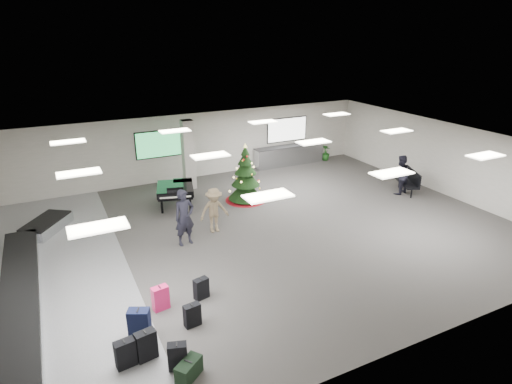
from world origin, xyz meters
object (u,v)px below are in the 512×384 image
pink_suitcase (160,298)px  bench (409,180)px  potted_plant_right (325,153)px  christmas_tree (246,181)px  potted_plant_left (249,169)px  traveler_b (214,210)px  traveler_bench (400,175)px  traveler_a (185,217)px  grand_piano (175,190)px  baggage_carousel (27,278)px  service_counter (289,155)px

pink_suitcase → bench: 12.85m
pink_suitcase → potted_plant_right: (11.95, 9.47, 0.10)m
christmas_tree → potted_plant_left: (1.53, 2.83, -0.50)m
traveler_b → traveler_bench: bearing=-0.1°
traveler_a → traveler_b: size_ratio=1.18×
traveler_bench → grand_piano: bearing=-29.9°
pink_suitcase → christmas_tree: size_ratio=0.27×
pink_suitcase → bench: bench is taller
christmas_tree → traveler_bench: (6.50, -2.38, 0.03)m
grand_piano → baggage_carousel: bearing=-130.3°
pink_suitcase → traveler_a: (1.74, 3.27, 0.66)m
baggage_carousel → christmas_tree: size_ratio=3.82×
traveler_b → potted_plant_right: 10.65m
service_counter → christmas_tree: size_ratio=1.60×
service_counter → pink_suitcase: size_ratio=5.90×
potted_plant_right → traveler_a: bearing=-148.7°
baggage_carousel → grand_piano: 6.77m
traveler_a → christmas_tree: bearing=27.3°
pink_suitcase → potted_plant_left: bearing=43.3°
grand_piano → traveler_b: (0.59, -2.92, 0.08)m
traveler_a → potted_plant_right: traveler_a is taller
christmas_tree → grand_piano: bearing=167.5°
service_counter → traveler_b: size_ratio=2.41×
baggage_carousel → traveler_a: size_ratio=4.88×
service_counter → bench: size_ratio=2.30×
pink_suitcase → bench: bearing=7.2°
pink_suitcase → traveler_b: (2.99, 3.73, 0.51)m
potted_plant_right → grand_piano: bearing=-163.5°
pink_suitcase → bench: size_ratio=0.39×
traveler_b → potted_plant_right: size_ratio=1.92×
traveler_b → bench: bearing=-0.3°
christmas_tree → traveler_b: 3.26m
bench → traveler_a: traveler_a is taller
service_counter → christmas_tree: (-4.33, -3.62, 0.32)m
grand_piano → traveler_a: 3.45m
christmas_tree → traveler_bench: christmas_tree is taller
baggage_carousel → grand_piano: (5.60, 3.76, 0.55)m
grand_piano → pink_suitcase: bearing=-94.0°
traveler_bench → potted_plant_right: size_ratio=2.04×
baggage_carousel → traveler_bench: 15.05m
service_counter → christmas_tree: 5.65m
bench → traveler_b: size_ratio=1.05×
service_counter → traveler_a: (-7.90, -6.35, 0.45)m
service_counter → pink_suitcase: service_counter is taller
traveler_a → traveler_b: traveler_a is taller
service_counter → christmas_tree: christmas_tree is taller
christmas_tree → traveler_a: size_ratio=1.28×
bench → potted_plant_right: 5.91m
baggage_carousel → christmas_tree: bearing=20.1°
christmas_tree → bench: christmas_tree is taller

